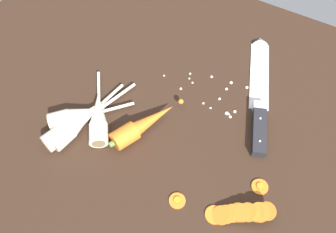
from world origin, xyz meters
TOP-DOWN VIEW (x-y plane):
  - ground_plane at (0.00, 0.00)cm, footprint 120.00×90.00cm
  - chefs_knife at (14.50, 15.72)cm, footprint 15.22×33.72cm
  - whole_carrot at (-3.58, -7.01)cm, footprint 10.01×17.66cm
  - parsnip_front at (-16.17, -13.22)cm, footprint 9.53×23.54cm
  - parsnip_mid_left at (-12.85, -9.82)cm, footprint 13.36×17.39cm
  - parsnip_mid_right at (-16.06, -13.25)cm, footprint 6.21×20.99cm
  - parsnip_back at (-17.14, -11.59)cm, footprint 14.41×15.19cm
  - carrot_slice_stack at (22.05, -14.14)cm, footprint 11.87×8.08cm
  - carrot_slice_stray_near at (10.53, -17.30)cm, footprint 3.24×3.24cm
  - carrot_slice_stray_mid at (23.46, -6.87)cm, footprint 3.32×3.32cm
  - mince_crumbs at (7.21, 9.44)cm, footprint 19.60×10.08cm

SIDE VIEW (x-z plane):
  - ground_plane at x=0.00cm, z-range -4.00..0.00cm
  - mince_crumbs at x=7.21cm, z-range -0.10..0.80cm
  - carrot_slice_stray_near at x=10.53cm, z-range 0.01..0.71cm
  - carrot_slice_stray_mid at x=23.46cm, z-range 0.01..0.71cm
  - chefs_knife at x=14.50cm, z-range -1.44..2.74cm
  - carrot_slice_stack at x=22.05cm, z-range -0.76..3.63cm
  - parsnip_front at x=-16.17cm, z-range -0.02..3.98cm
  - parsnip_mid_right at x=-16.06cm, z-range -0.02..3.98cm
  - parsnip_mid_left at x=-12.85cm, z-range -0.02..3.98cm
  - parsnip_back at x=-17.14cm, z-range -0.02..3.98cm
  - whole_carrot at x=-3.58cm, z-range 0.00..4.20cm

